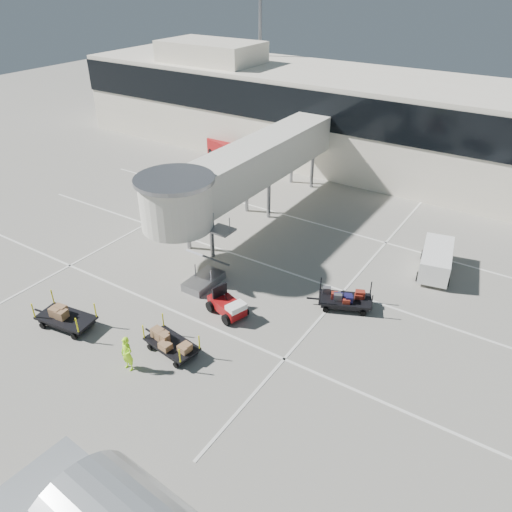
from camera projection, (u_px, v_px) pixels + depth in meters
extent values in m
plane|color=gray|center=(165.00, 338.00, 25.98)|extent=(140.00, 140.00, 0.00)
cube|color=white|center=(190.00, 318.00, 27.42)|extent=(40.00, 0.15, 0.02)
cube|color=white|center=(259.00, 262.00, 32.45)|extent=(40.00, 0.15, 0.02)
cube|color=white|center=(309.00, 221.00, 37.48)|extent=(40.00, 0.15, 0.02)
cube|color=white|center=(350.00, 283.00, 30.35)|extent=(0.15, 30.00, 0.02)
cube|color=white|center=(156.00, 219.00, 37.86)|extent=(0.15, 30.00, 0.02)
cube|color=#F0E5CE|center=(384.00, 124.00, 45.51)|extent=(64.00, 12.00, 8.00)
cube|color=black|center=(360.00, 118.00, 40.13)|extent=(64.00, 0.12, 3.20)
cube|color=#F0E5CE|center=(211.00, 52.00, 49.95)|extent=(10.00, 6.00, 2.00)
cylinder|color=gray|center=(260.00, 61.00, 54.09)|extent=(0.36, 0.36, 15.00)
cube|color=silver|center=(258.00, 161.00, 36.44)|extent=(3.00, 18.00, 2.80)
cylinder|color=silver|center=(176.00, 204.00, 29.97)|extent=(4.40, 4.40, 3.00)
cylinder|color=gray|center=(174.00, 179.00, 29.15)|extent=(4.80, 4.80, 0.25)
cylinder|color=gray|center=(188.00, 229.00, 33.34)|extent=(0.28, 0.28, 2.90)
cylinder|color=gray|center=(212.00, 237.00, 32.40)|extent=(0.28, 0.28, 2.90)
cylinder|color=gray|center=(247.00, 194.00, 38.37)|extent=(0.28, 0.28, 2.90)
cylinder|color=gray|center=(269.00, 200.00, 37.43)|extent=(0.28, 0.28, 2.90)
cylinder|color=gray|center=(292.00, 166.00, 43.41)|extent=(0.28, 0.28, 2.90)
cylinder|color=gray|center=(312.00, 171.00, 42.47)|extent=(0.28, 0.28, 2.90)
cube|color=gray|center=(204.00, 281.00, 30.11)|extent=(1.40, 2.60, 0.50)
cube|color=gray|center=(209.00, 258.00, 29.85)|extent=(1.20, 2.60, 2.06)
cube|color=gray|center=(222.00, 230.00, 30.21)|extent=(1.40, 1.20, 0.12)
cube|color=maroon|center=(227.00, 306.00, 27.54)|extent=(2.50, 1.74, 0.57)
cube|color=white|center=(236.00, 307.00, 26.78)|extent=(0.95, 1.20, 0.33)
cube|color=black|center=(220.00, 292.00, 27.69)|extent=(0.40, 0.94, 0.85)
cylinder|color=black|center=(210.00, 307.00, 27.83)|extent=(0.65, 0.41, 0.61)
cylinder|color=black|center=(228.00, 298.00, 28.49)|extent=(0.65, 0.41, 0.61)
cylinder|color=black|center=(226.00, 320.00, 26.81)|extent=(0.65, 0.41, 0.61)
cylinder|color=black|center=(244.00, 311.00, 27.48)|extent=(0.65, 0.41, 0.61)
cube|color=black|center=(345.00, 299.00, 28.02)|extent=(3.28, 2.54, 0.12)
cube|color=black|center=(345.00, 302.00, 28.11)|extent=(2.92, 2.22, 0.24)
cube|color=black|center=(313.00, 298.00, 28.34)|extent=(0.66, 0.35, 0.08)
cylinder|color=black|center=(326.00, 310.00, 27.79)|extent=(0.36, 0.26, 0.33)
cylinder|color=black|center=(327.00, 296.00, 28.91)|extent=(0.36, 0.26, 0.33)
cylinder|color=black|center=(363.00, 313.00, 27.51)|extent=(0.36, 0.26, 0.33)
cylinder|color=black|center=(362.00, 299.00, 28.63)|extent=(0.36, 0.26, 0.33)
cylinder|color=black|center=(320.00, 297.00, 27.42)|extent=(0.07, 0.07, 0.88)
cylinder|color=black|center=(321.00, 284.00, 28.54)|extent=(0.07, 0.07, 0.88)
cylinder|color=black|center=(372.00, 302.00, 27.05)|extent=(0.07, 0.07, 0.88)
cylinder|color=black|center=(371.00, 288.00, 28.17)|extent=(0.07, 0.07, 0.88)
cube|color=#414146|center=(330.00, 290.00, 28.32)|extent=(0.51, 0.51, 0.39)
cube|color=maroon|center=(364.00, 296.00, 27.80)|extent=(0.43, 0.40, 0.41)
cube|color=#414146|center=(343.00, 296.00, 27.92)|extent=(0.59, 0.50, 0.31)
cube|color=#414146|center=(352.00, 293.00, 28.16)|extent=(0.57, 0.52, 0.37)
cube|color=#414146|center=(334.00, 294.00, 28.03)|extent=(0.50, 0.49, 0.43)
cube|color=#414146|center=(331.00, 297.00, 27.77)|extent=(0.58, 0.48, 0.42)
cube|color=#414146|center=(328.00, 291.00, 28.40)|extent=(0.52, 0.47, 0.29)
cube|color=maroon|center=(346.00, 291.00, 28.30)|extent=(0.56, 0.51, 0.39)
cube|color=maroon|center=(347.00, 294.00, 28.10)|extent=(0.59, 0.53, 0.30)
cube|color=#414146|center=(363.00, 300.00, 27.64)|extent=(0.50, 0.51, 0.24)
cube|color=#91834F|center=(349.00, 297.00, 27.77)|extent=(0.53, 0.44, 0.43)
cube|color=black|center=(172.00, 344.00, 24.81)|extent=(2.97, 1.76, 0.11)
cube|color=black|center=(172.00, 346.00, 24.90)|extent=(2.67, 1.52, 0.23)
cube|color=black|center=(150.00, 331.00, 25.86)|extent=(0.66, 0.16, 0.07)
cylinder|color=black|center=(150.00, 347.00, 25.13)|extent=(0.33, 0.17, 0.32)
cylinder|color=black|center=(169.00, 335.00, 25.96)|extent=(0.33, 0.17, 0.32)
cylinder|color=black|center=(176.00, 365.00, 24.03)|extent=(0.33, 0.17, 0.32)
cylinder|color=black|center=(195.00, 351.00, 24.86)|extent=(0.33, 0.17, 0.32)
cylinder|color=#FFF80D|center=(143.00, 332.00, 24.94)|extent=(0.07, 0.07, 0.84)
cylinder|color=#FFF80D|center=(163.00, 320.00, 25.76)|extent=(0.07, 0.07, 0.84)
cylinder|color=#FFF80D|center=(180.00, 356.00, 23.43)|extent=(0.07, 0.07, 0.84)
cylinder|color=#FFF80D|center=(199.00, 343.00, 24.25)|extent=(0.07, 0.07, 0.84)
cube|color=#906846|center=(162.00, 333.00, 25.07)|extent=(0.52, 0.50, 0.48)
cube|color=#906846|center=(169.00, 336.00, 24.88)|extent=(0.60, 0.56, 0.44)
cube|color=#906846|center=(179.00, 345.00, 24.35)|extent=(0.50, 0.53, 0.37)
cube|color=#906846|center=(166.00, 341.00, 24.64)|extent=(0.49, 0.50, 0.35)
cube|color=#906846|center=(185.00, 340.00, 24.59)|extent=(0.58, 0.43, 0.47)
cube|color=#906846|center=(165.00, 342.00, 24.56)|extent=(0.50, 0.47, 0.37)
cube|color=#906846|center=(175.00, 344.00, 24.35)|extent=(0.53, 0.50, 0.51)
cube|color=black|center=(66.00, 318.00, 26.54)|extent=(3.28, 1.98, 0.12)
cube|color=black|center=(67.00, 320.00, 26.63)|extent=(2.94, 1.71, 0.26)
cube|color=black|center=(40.00, 311.00, 27.30)|extent=(0.72, 0.19, 0.08)
cylinder|color=black|center=(43.00, 326.00, 26.58)|extent=(0.37, 0.19, 0.35)
cylinder|color=black|center=(61.00, 311.00, 27.66)|extent=(0.37, 0.19, 0.35)
cylinder|color=black|center=(74.00, 337.00, 25.81)|extent=(0.37, 0.19, 0.35)
cylinder|color=black|center=(92.00, 321.00, 26.89)|extent=(0.37, 0.19, 0.35)
cylinder|color=#FFF80D|center=(33.00, 311.00, 26.29)|extent=(0.07, 0.07, 0.93)
cylinder|color=#FFF80D|center=(53.00, 297.00, 27.37)|extent=(0.07, 0.07, 0.93)
cylinder|color=#FFF80D|center=(77.00, 326.00, 25.23)|extent=(0.07, 0.07, 0.93)
cylinder|color=#FFF80D|center=(95.00, 311.00, 26.31)|extent=(0.07, 0.07, 0.93)
cube|color=#906846|center=(59.00, 308.00, 26.83)|extent=(0.56, 0.50, 0.44)
cube|color=#906846|center=(70.00, 307.00, 26.76)|extent=(0.64, 0.60, 0.56)
cube|color=#906846|center=(73.00, 310.00, 26.59)|extent=(0.70, 0.46, 0.55)
cube|color=#906846|center=(52.00, 310.00, 26.57)|extent=(0.55, 0.49, 0.50)
imported|color=#A9FF1A|center=(127.00, 354.00, 23.57)|extent=(0.68, 0.45, 1.87)
cube|color=white|center=(436.00, 259.00, 31.00)|extent=(2.53, 4.51, 1.38)
cube|color=white|center=(438.00, 249.00, 32.65)|extent=(1.71, 0.80, 0.80)
cube|color=black|center=(438.00, 253.00, 30.96)|extent=(2.24, 2.95, 0.55)
cylinder|color=black|center=(418.00, 277.00, 30.46)|extent=(0.33, 0.63, 0.60)
cylinder|color=black|center=(447.00, 282.00, 29.92)|extent=(0.33, 0.63, 0.60)
cylinder|color=black|center=(423.00, 255.00, 32.72)|extent=(0.33, 0.63, 0.60)
cylinder|color=black|center=(450.00, 259.00, 32.18)|extent=(0.33, 0.63, 0.60)
cube|color=maroon|center=(226.00, 150.00, 49.20)|extent=(4.43, 2.97, 1.61)
cube|color=black|center=(236.00, 144.00, 47.43)|extent=(1.47, 1.76, 0.57)
cylinder|color=black|center=(211.00, 152.00, 50.08)|extent=(0.70, 0.47, 0.65)
cylinder|color=black|center=(224.00, 149.00, 50.87)|extent=(0.70, 0.47, 0.65)
cylinder|color=black|center=(228.00, 160.00, 48.03)|extent=(0.70, 0.47, 0.65)
cylinder|color=black|center=(241.00, 157.00, 48.82)|extent=(0.70, 0.47, 0.65)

